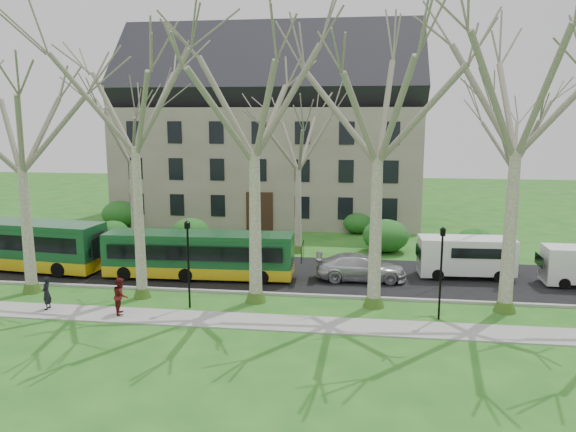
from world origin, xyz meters
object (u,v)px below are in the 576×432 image
object	(u,v)px
bus_lead	(9,244)
sedan	(361,267)
van_a	(466,257)
pedestrian_b	(121,296)
pedestrian_a	(46,293)
bus_follow	(199,255)

from	to	relation	value
bus_lead	sedan	xyz separation A→B (m)	(21.56, 0.25, -0.78)
van_a	pedestrian_b	bearing A→B (deg)	-156.35
pedestrian_a	pedestrian_b	xyz separation A→B (m)	(3.85, -0.10, 0.06)
bus_follow	pedestrian_a	distance (m)	8.59
sedan	pedestrian_b	size ratio (longest dim) A/B	2.92
sedan	pedestrian_a	xyz separation A→B (m)	(-15.11, -7.01, 0.07)
bus_follow	sedan	world-z (taller)	bus_follow
bus_follow	bus_lead	bearing A→B (deg)	175.84
bus_lead	pedestrian_a	distance (m)	9.37
sedan	pedestrian_a	world-z (taller)	pedestrian_a
bus_follow	sedan	xyz separation A→B (m)	(9.31, 0.70, -0.62)
bus_lead	pedestrian_b	xyz separation A→B (m)	(10.30, -6.87, -0.65)
pedestrian_a	pedestrian_b	world-z (taller)	pedestrian_b
bus_lead	sedan	bearing A→B (deg)	6.76
pedestrian_a	bus_lead	bearing A→B (deg)	-142.48
bus_follow	pedestrian_a	bearing A→B (deg)	-134.64
bus_follow	sedan	bearing A→B (deg)	2.29
bus_lead	pedestrian_b	world-z (taller)	bus_lead
van_a	pedestrian_a	distance (m)	22.78
bus_follow	pedestrian_b	size ratio (longest dim) A/B	6.18
bus_follow	pedestrian_a	xyz separation A→B (m)	(-5.80, -6.31, -0.54)
bus_follow	van_a	distance (m)	15.51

